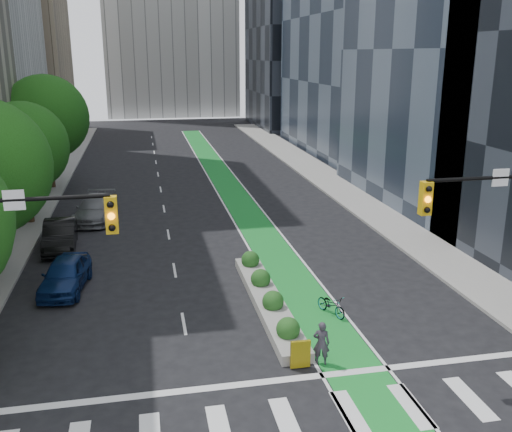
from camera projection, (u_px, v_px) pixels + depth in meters
name	position (u px, v px, depth m)	size (l,w,h in m)	color
ground	(279.00, 402.00, 17.88)	(160.00, 160.00, 0.00)	black
sidewalk_left	(27.00, 211.00, 39.17)	(3.60, 90.00, 0.15)	gray
sidewalk_right	(352.00, 195.00, 43.65)	(3.60, 90.00, 0.15)	gray
bike_lane_paint	(228.00, 186.00, 46.71)	(2.20, 70.00, 0.01)	#17832C
building_tan_far	(6.00, 33.00, 72.68)	(14.00, 16.00, 26.00)	tan
building_dark_end	(304.00, 28.00, 81.87)	(14.00, 18.00, 28.00)	black
tree_midfar	(23.00, 147.00, 35.15)	(5.60, 5.60, 7.76)	black
tree_far	(46.00, 117.00, 44.37)	(6.60, 6.60, 9.00)	black
median_planter	(268.00, 297.00, 24.63)	(1.20, 10.26, 1.10)	gray
bicycle	(331.00, 305.00, 23.76)	(0.58, 1.67, 0.88)	gray
cyclist	(321.00, 343.00, 19.88)	(0.59, 0.39, 1.62)	#35303A
parked_car_left_near	(65.00, 274.00, 26.14)	(1.80, 4.47, 1.52)	navy
parked_car_left_mid	(60.00, 235.00, 31.69)	(1.68, 4.80, 1.58)	black
parked_car_left_far	(95.00, 209.00, 37.10)	(2.19, 5.38, 1.56)	#5C5D61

